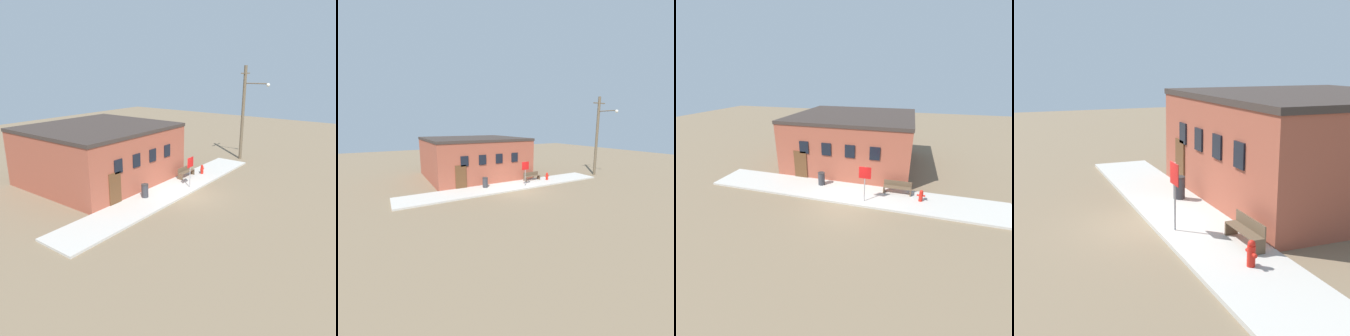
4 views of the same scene
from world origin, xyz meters
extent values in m
plane|color=#7A664C|center=(0.00, 0.00, 0.00)|extent=(80.00, 80.00, 0.00)
cube|color=#BCB7AD|center=(0.00, 1.39, 0.07)|extent=(19.65, 2.79, 0.14)
cube|color=#9E4C38|center=(-1.20, 7.39, 2.04)|extent=(9.81, 9.21, 4.08)
cube|color=#382D28|center=(-1.20, 7.39, 4.20)|extent=(9.91, 9.31, 0.24)
cube|color=black|center=(-3.77, 2.76, 2.53)|extent=(0.70, 0.08, 0.90)
cube|color=black|center=(-2.05, 2.76, 2.53)|extent=(0.70, 0.08, 0.90)
cube|color=black|center=(-0.34, 2.76, 2.53)|extent=(0.70, 0.08, 0.90)
cube|color=black|center=(1.38, 2.76, 2.53)|extent=(0.70, 0.08, 0.90)
cube|color=brown|center=(-4.14, 2.76, 1.10)|extent=(1.00, 0.08, 2.20)
cylinder|color=red|center=(4.52, 1.52, 0.43)|extent=(0.23, 0.23, 0.59)
sphere|color=red|center=(4.52, 1.52, 0.78)|extent=(0.21, 0.21, 0.21)
cylinder|color=red|center=(4.34, 1.52, 0.52)|extent=(0.13, 0.11, 0.11)
cylinder|color=red|center=(4.71, 1.52, 0.52)|extent=(0.13, 0.11, 0.11)
cylinder|color=gray|center=(1.17, 0.56, 1.27)|extent=(0.06, 0.06, 2.27)
cube|color=red|center=(1.17, 0.54, 2.04)|extent=(0.73, 0.02, 0.73)
cube|color=brown|center=(2.21, 2.10, 0.35)|extent=(0.08, 0.44, 0.42)
cube|color=brown|center=(3.91, 2.10, 0.35)|extent=(0.08, 0.44, 0.42)
cube|color=brown|center=(3.06, 2.10, 0.58)|extent=(1.78, 0.44, 0.04)
cube|color=brown|center=(3.06, 2.30, 0.78)|extent=(1.78, 0.04, 0.36)
cylinder|color=#333338|center=(-2.18, 1.97, 0.56)|extent=(0.46, 0.46, 0.85)
cylinder|color=#2D2D2D|center=(-2.18, 1.97, 1.02)|extent=(0.49, 0.49, 0.06)
cylinder|color=brown|center=(11.26, 1.22, 4.36)|extent=(0.29, 0.29, 8.71)
cylinder|color=brown|center=(11.26, 0.12, 7.14)|extent=(0.10, 2.19, 0.10)
sphere|color=silver|center=(11.26, -0.97, 7.04)|extent=(0.32, 0.32, 0.32)
cube|color=brown|center=(11.26, 1.22, 8.01)|extent=(1.80, 0.10, 0.10)
camera|label=1|loc=(-17.76, -11.42, 8.39)|focal=35.00mm
camera|label=2|loc=(-10.10, -15.97, 5.61)|focal=24.00mm
camera|label=3|loc=(3.34, -11.39, 7.31)|focal=24.00mm
camera|label=4|loc=(14.83, -4.44, 5.57)|focal=50.00mm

